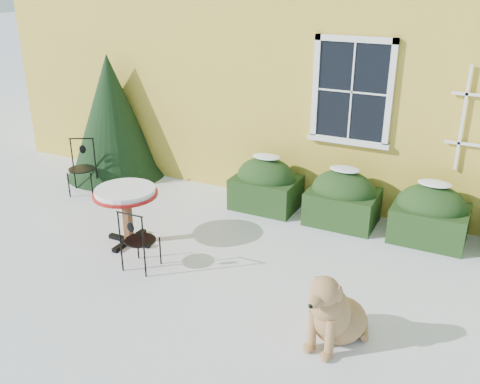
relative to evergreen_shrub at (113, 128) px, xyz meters
The scene contains 7 objects.
ground 4.53m from the evergreen_shrub, 37.27° to the right, with size 80.00×80.00×0.00m, color white.
hedge_row 5.21m from the evergreen_shrub, ahead, with size 4.95×0.80×0.91m.
evergreen_shrub is the anchor object (origin of this frame).
bistro_table 2.96m from the evergreen_shrub, 47.81° to the right, with size 0.91×0.91×0.85m.
patio_chair_near 3.77m from the evergreen_shrub, 46.57° to the right, with size 0.41×0.41×0.86m.
patio_chair_far 1.08m from the evergreen_shrub, 86.14° to the right, with size 0.57×0.57×0.95m.
dog 6.14m from the evergreen_shrub, 29.89° to the right, with size 0.71×0.97×0.91m.
Camera 1 is at (2.99, -4.94, 3.67)m, focal length 40.00 mm.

